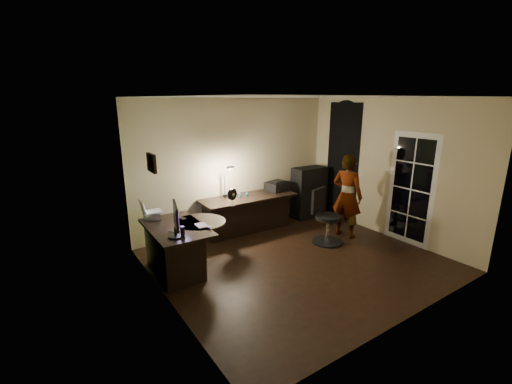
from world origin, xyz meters
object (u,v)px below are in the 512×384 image
office_chair (328,217)px  person (347,196)px  desk_right (249,214)px  cabinet (309,192)px  monitor (175,225)px  desk_left (177,249)px

office_chair → person: person is taller
desk_right → person: (1.48, -1.29, 0.46)m
cabinet → person: size_ratio=0.70×
monitor → cabinet: bearing=34.9°
monitor → person: (3.49, -0.05, -0.12)m
monitor → person: person is taller
desk_left → desk_right: size_ratio=0.67×
desk_left → desk_right: 2.04m
desk_left → office_chair: size_ratio=1.29×
desk_right → person: 2.01m
desk_right → cabinet: bearing=1.7°
office_chair → desk_left: bearing=155.1°
monitor → desk_right: bearing=47.7°
desk_right → person: person is taller
monitor → person: 3.50m
cabinet → person: person is taller
desk_right → office_chair: office_chair is taller
desk_right → office_chair: (0.94, -1.33, 0.14)m
desk_left → desk_right: (1.86, 0.84, -0.01)m
desk_left → monitor: 0.71m
cabinet → monitor: 3.90m
person → desk_right: bearing=32.0°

